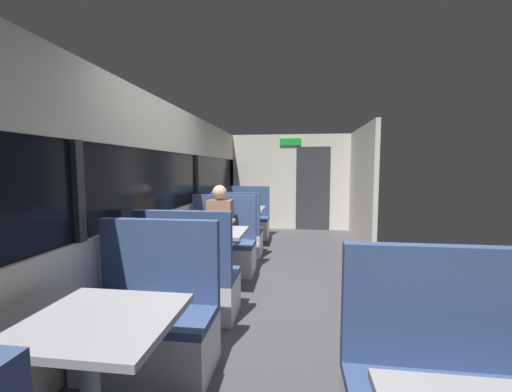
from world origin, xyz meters
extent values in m
cube|color=#423F44|center=(0.00, 0.00, -0.01)|extent=(3.30, 9.20, 0.02)
cube|color=beige|center=(-1.45, 0.00, 0.47)|extent=(0.08, 8.40, 0.95)
cube|color=beige|center=(-1.45, 0.00, 2.00)|extent=(0.08, 8.40, 0.60)
cube|color=black|center=(-1.46, 0.00, 1.32)|extent=(0.03, 8.40, 0.75)
cube|color=#2D2D30|center=(-1.43, -1.40, 1.32)|extent=(0.06, 0.08, 0.75)
cube|color=#2D2D30|center=(-1.43, 1.40, 1.32)|extent=(0.06, 0.08, 0.75)
cube|color=#2D2D30|center=(-1.43, 4.20, 1.32)|extent=(0.06, 0.08, 0.75)
cube|color=beige|center=(0.00, 4.20, 1.15)|extent=(2.90, 0.08, 2.30)
cube|color=#333338|center=(0.55, 4.15, 1.00)|extent=(0.80, 0.04, 2.00)
cube|color=green|center=(0.00, 4.14, 2.12)|extent=(0.50, 0.03, 0.16)
cube|color=beige|center=(1.45, 3.00, 1.15)|extent=(0.08, 2.40, 2.30)
cylinder|color=#9E9EA3|center=(-0.89, -2.09, 0.35)|extent=(0.10, 0.10, 0.70)
cube|color=#99999E|center=(-0.89, -2.09, 0.72)|extent=(0.90, 0.70, 0.04)
cube|color=silver|center=(-0.89, -1.43, 0.20)|extent=(0.95, 0.50, 0.39)
cube|color=#384C7A|center=(-0.89, -1.43, 0.42)|extent=(0.95, 0.50, 0.06)
cube|color=#384C7A|center=(-0.89, -1.22, 0.78)|extent=(0.95, 0.08, 0.65)
cylinder|color=#9E9EA3|center=(-0.89, 0.14, 0.35)|extent=(0.10, 0.10, 0.70)
cube|color=#99999E|center=(-0.89, 0.14, 0.72)|extent=(0.90, 0.70, 0.04)
cube|color=silver|center=(-0.89, -0.52, 0.20)|extent=(0.95, 0.50, 0.39)
cube|color=#384C7A|center=(-0.89, -0.52, 0.42)|extent=(0.95, 0.50, 0.06)
cube|color=#384C7A|center=(-0.89, -0.73, 0.78)|extent=(0.95, 0.08, 0.65)
cube|color=silver|center=(-0.89, 0.80, 0.20)|extent=(0.95, 0.50, 0.39)
cube|color=#384C7A|center=(-0.89, 0.80, 0.42)|extent=(0.95, 0.50, 0.06)
cube|color=#384C7A|center=(-0.89, 1.01, 0.78)|extent=(0.95, 0.08, 0.65)
cylinder|color=#9E9EA3|center=(-0.89, 2.37, 0.35)|extent=(0.10, 0.10, 0.70)
cube|color=#99999E|center=(-0.89, 2.37, 0.72)|extent=(0.90, 0.70, 0.04)
cube|color=silver|center=(-0.89, 1.71, 0.20)|extent=(0.95, 0.50, 0.39)
cube|color=#384C7A|center=(-0.89, 1.71, 0.42)|extent=(0.95, 0.50, 0.06)
cube|color=#384C7A|center=(-0.89, 1.50, 0.78)|extent=(0.95, 0.08, 0.65)
cube|color=silver|center=(-0.89, 3.03, 0.20)|extent=(0.95, 0.50, 0.39)
cube|color=#384C7A|center=(-0.89, 3.03, 0.42)|extent=(0.95, 0.50, 0.06)
cube|color=#384C7A|center=(-0.89, 3.24, 0.78)|extent=(0.95, 0.08, 0.65)
cube|color=#384C7A|center=(0.89, -1.82, 0.78)|extent=(0.95, 0.08, 0.65)
cube|color=#26262D|center=(-0.89, 0.80, 0.23)|extent=(0.30, 0.36, 0.45)
cube|color=#8C664C|center=(-0.89, 0.75, 0.75)|extent=(0.34, 0.22, 0.60)
sphere|color=tan|center=(-0.89, 0.73, 1.16)|extent=(0.20, 0.20, 0.20)
cylinder|color=#8C664C|center=(-1.09, 0.57, 0.77)|extent=(0.07, 0.28, 0.07)
cylinder|color=#8C664C|center=(-0.69, 0.57, 0.77)|extent=(0.07, 0.28, 0.07)
cylinder|color=#26598C|center=(-0.87, 2.22, 0.79)|extent=(0.07, 0.07, 0.09)
camera|label=1|loc=(0.17, -3.52, 1.50)|focal=22.10mm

